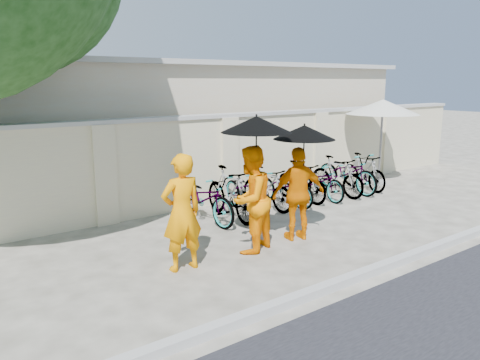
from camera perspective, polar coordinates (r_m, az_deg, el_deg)
ground at (r=7.68m, az=-0.24°, el=-9.56°), size 80.00×80.00×0.00m
kerb at (r=6.48m, az=8.97°, el=-13.38°), size 40.00×0.16×0.12m
compound_wall at (r=10.53m, az=-6.21°, el=1.95°), size 20.00×0.30×2.00m
building_behind at (r=14.25m, az=-10.61°, el=6.85°), size 14.00×6.00×3.20m
monk_left at (r=7.05m, az=-7.11°, el=-3.97°), size 0.67×0.45×1.79m
monk_center at (r=7.75m, az=1.29°, el=-2.38°), size 1.06×0.95×1.80m
parasol_center at (r=7.51m, az=2.01°, el=6.80°), size 1.15×1.15×1.26m
monk_right at (r=8.42m, az=7.15°, el=-1.69°), size 1.07×0.69×1.69m
parasol_right at (r=8.19m, az=7.84°, el=5.79°), size 1.08×1.08×1.12m
patio_umbrella at (r=13.39m, az=17.01°, el=8.40°), size 2.53×2.53×2.34m
bike_0 at (r=9.49m, az=-4.39°, el=-2.24°), size 0.82×1.94×0.99m
bike_1 at (r=9.66m, az=-1.22°, el=-1.63°), size 0.63×1.85×1.09m
bike_2 at (r=10.11m, az=0.84°, el=-1.40°), size 0.84×1.90×0.96m
bike_3 at (r=10.43m, az=3.28°, el=-1.00°), size 0.52×1.62×0.96m
bike_4 at (r=10.82m, az=5.39°, el=-0.73°), size 0.82×1.78×0.90m
bike_5 at (r=11.19m, az=7.41°, el=-0.20°), size 0.53×1.62×0.96m
bike_6 at (r=11.53m, az=9.67°, el=-0.10°), size 0.68×1.72×0.89m
bike_7 at (r=11.87m, az=11.71°, el=0.44°), size 0.54×1.67×0.99m
bike_8 at (r=12.37m, az=12.93°, el=0.92°), size 0.72×1.97×1.03m
bike_9 at (r=12.74m, az=14.83°, el=0.98°), size 0.66×1.64×0.96m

